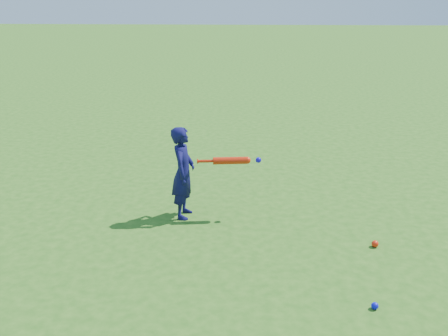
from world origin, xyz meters
name	(u,v)px	position (x,y,z in m)	size (l,w,h in m)	color
ground	(161,237)	(0.00, 0.00, 0.00)	(80.00, 80.00, 0.00)	#285E16
child	(183,173)	(0.19, 0.59, 0.58)	(0.42, 0.28, 1.15)	#0F0E41
ground_ball_red	(375,244)	(2.40, -0.10, 0.04)	(0.08, 0.08, 0.08)	red
ground_ball_blue	(375,306)	(2.13, -1.26, 0.03)	(0.07, 0.07, 0.07)	#0C0CD7
bat_swing	(233,161)	(0.80, 0.62, 0.74)	(0.78, 0.15, 0.09)	red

